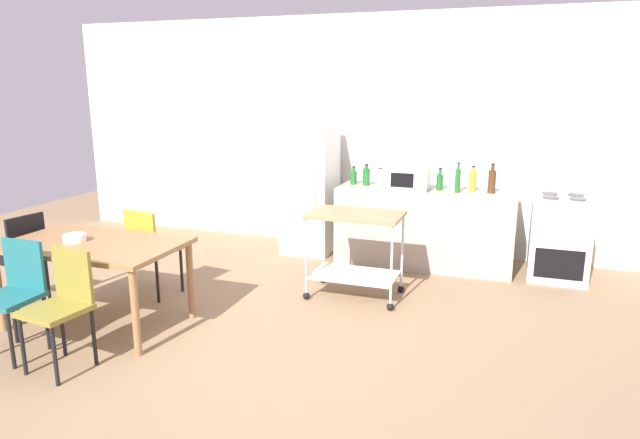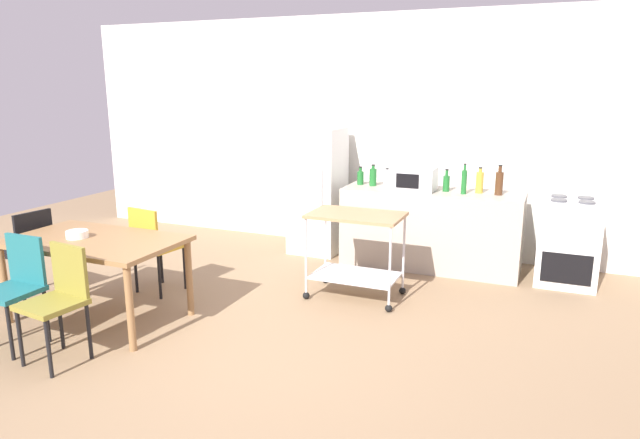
{
  "view_description": "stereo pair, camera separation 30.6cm",
  "coord_description": "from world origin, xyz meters",
  "px_view_note": "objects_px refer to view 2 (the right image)",
  "views": [
    {
      "loc": [
        1.87,
        -3.76,
        2.07
      ],
      "look_at": [
        0.11,
        1.2,
        0.8
      ],
      "focal_mm": 31.67,
      "sensor_mm": 36.0,
      "label": 1
    },
    {
      "loc": [
        2.15,
        -3.65,
        2.07
      ],
      "look_at": [
        0.11,
        1.2,
        0.8
      ],
      "focal_mm": 31.67,
      "sensor_mm": 36.0,
      "label": 2
    }
  ],
  "objects_px": {
    "bottle_hot_sauce": "(464,181)",
    "fruit_bowl": "(77,234)",
    "bottle_sparkling_water": "(373,177)",
    "bottle_vinegar": "(360,177)",
    "bottle_soy_sauce": "(480,182)",
    "bottle_sesame_oil": "(387,179)",
    "dining_table": "(95,247)",
    "microwave": "(415,179)",
    "refrigerator": "(318,191)",
    "bottle_soda": "(499,183)",
    "stove_oven": "(568,242)",
    "chair_teal": "(16,284)",
    "chair_mustard": "(154,243)",
    "bottle_olive_oil": "(446,183)",
    "kitchen_cart": "(356,241)",
    "chair_olive": "(59,296)",
    "chair_black": "(29,248)"
  },
  "relations": [
    {
      "from": "bottle_hot_sauce",
      "to": "fruit_bowl",
      "type": "height_order",
      "value": "bottle_hot_sauce"
    },
    {
      "from": "bottle_sparkling_water",
      "to": "bottle_vinegar",
      "type": "bearing_deg",
      "value": 175.05
    },
    {
      "from": "bottle_soy_sauce",
      "to": "bottle_sesame_oil",
      "type": "bearing_deg",
      "value": 179.89
    },
    {
      "from": "dining_table",
      "to": "microwave",
      "type": "height_order",
      "value": "microwave"
    },
    {
      "from": "refrigerator",
      "to": "bottle_sesame_oil",
      "type": "height_order",
      "value": "refrigerator"
    },
    {
      "from": "refrigerator",
      "to": "bottle_soda",
      "type": "relative_size",
      "value": 4.75
    },
    {
      "from": "bottle_soy_sauce",
      "to": "microwave",
      "type": "bearing_deg",
      "value": -170.41
    },
    {
      "from": "bottle_sesame_oil",
      "to": "bottle_hot_sauce",
      "type": "height_order",
      "value": "bottle_hot_sauce"
    },
    {
      "from": "stove_oven",
      "to": "bottle_sesame_oil",
      "type": "distance_m",
      "value": 2.07
    },
    {
      "from": "chair_teal",
      "to": "bottle_hot_sauce",
      "type": "xyz_separation_m",
      "value": [
        2.99,
        3.19,
        0.52
      ]
    },
    {
      "from": "chair_mustard",
      "to": "bottle_vinegar",
      "type": "height_order",
      "value": "bottle_vinegar"
    },
    {
      "from": "bottle_sesame_oil",
      "to": "bottle_soy_sauce",
      "type": "distance_m",
      "value": 1.05
    },
    {
      "from": "bottle_olive_oil",
      "to": "bottle_soda",
      "type": "height_order",
      "value": "bottle_soda"
    },
    {
      "from": "chair_mustard",
      "to": "dining_table",
      "type": "bearing_deg",
      "value": 96.34
    },
    {
      "from": "chair_teal",
      "to": "refrigerator",
      "type": "xyz_separation_m",
      "value": [
        1.18,
        3.37,
        0.26
      ]
    },
    {
      "from": "chair_teal",
      "to": "stove_oven",
      "type": "height_order",
      "value": "stove_oven"
    },
    {
      "from": "stove_oven",
      "to": "microwave",
      "type": "distance_m",
      "value": 1.74
    },
    {
      "from": "bottle_vinegar",
      "to": "bottle_soda",
      "type": "bearing_deg",
      "value": -1.08
    },
    {
      "from": "stove_oven",
      "to": "kitchen_cart",
      "type": "height_order",
      "value": "stove_oven"
    },
    {
      "from": "dining_table",
      "to": "bottle_hot_sauce",
      "type": "distance_m",
      "value": 3.78
    },
    {
      "from": "chair_olive",
      "to": "bottle_olive_oil",
      "type": "height_order",
      "value": "bottle_olive_oil"
    },
    {
      "from": "stove_oven",
      "to": "bottle_soy_sauce",
      "type": "xyz_separation_m",
      "value": [
        -0.95,
        0.03,
        0.57
      ]
    },
    {
      "from": "stove_oven",
      "to": "refrigerator",
      "type": "height_order",
      "value": "refrigerator"
    },
    {
      "from": "bottle_sesame_oil",
      "to": "bottle_olive_oil",
      "type": "xyz_separation_m",
      "value": [
        0.7,
        -0.04,
        0.01
      ]
    },
    {
      "from": "kitchen_cart",
      "to": "bottle_vinegar",
      "type": "xyz_separation_m",
      "value": [
        -0.39,
        1.27,
        0.41
      ]
    },
    {
      "from": "kitchen_cart",
      "to": "bottle_soda",
      "type": "xyz_separation_m",
      "value": [
        1.19,
        1.24,
        0.46
      ]
    },
    {
      "from": "kitchen_cart",
      "to": "chair_teal",
      "type": "bearing_deg",
      "value": -136.54
    },
    {
      "from": "chair_black",
      "to": "chair_teal",
      "type": "distance_m",
      "value": 1.08
    },
    {
      "from": "chair_teal",
      "to": "fruit_bowl",
      "type": "distance_m",
      "value": 0.66
    },
    {
      "from": "dining_table",
      "to": "bottle_vinegar",
      "type": "distance_m",
      "value": 3.1
    },
    {
      "from": "fruit_bowl",
      "to": "chair_olive",
      "type": "bearing_deg",
      "value": -55.32
    },
    {
      "from": "kitchen_cart",
      "to": "bottle_soy_sauce",
      "type": "relative_size",
      "value": 3.2
    },
    {
      "from": "chair_black",
      "to": "bottle_soy_sauce",
      "type": "relative_size",
      "value": 3.13
    },
    {
      "from": "bottle_sesame_oil",
      "to": "chair_black",
      "type": "bearing_deg",
      "value": -138.08
    },
    {
      "from": "bottle_olive_oil",
      "to": "bottle_soda",
      "type": "xyz_separation_m",
      "value": [
        0.56,
        0.0,
        0.04
      ]
    },
    {
      "from": "bottle_soda",
      "to": "dining_table",
      "type": "bearing_deg",
      "value": -139.73
    },
    {
      "from": "chair_black",
      "to": "bottle_vinegar",
      "type": "xyz_separation_m",
      "value": [
        2.52,
        2.54,
        0.47
      ]
    },
    {
      "from": "bottle_soda",
      "to": "microwave",
      "type": "bearing_deg",
      "value": -174.84
    },
    {
      "from": "chair_mustard",
      "to": "refrigerator",
      "type": "distance_m",
      "value": 2.22
    },
    {
      "from": "kitchen_cart",
      "to": "bottle_olive_oil",
      "type": "bearing_deg",
      "value": 63.11
    },
    {
      "from": "chair_olive",
      "to": "fruit_bowl",
      "type": "distance_m",
      "value": 0.86
    },
    {
      "from": "dining_table",
      "to": "chair_teal",
      "type": "distance_m",
      "value": 0.69
    },
    {
      "from": "bottle_vinegar",
      "to": "microwave",
      "type": "relative_size",
      "value": 0.47
    },
    {
      "from": "dining_table",
      "to": "bottle_soy_sauce",
      "type": "height_order",
      "value": "bottle_soy_sauce"
    },
    {
      "from": "fruit_bowl",
      "to": "bottle_hot_sauce",
      "type": "bearing_deg",
      "value": 41.43
    },
    {
      "from": "stove_oven",
      "to": "bottle_soy_sauce",
      "type": "height_order",
      "value": "bottle_soy_sauce"
    },
    {
      "from": "chair_black",
      "to": "bottle_soda",
      "type": "height_order",
      "value": "bottle_soda"
    },
    {
      "from": "kitchen_cart",
      "to": "bottle_olive_oil",
      "type": "relative_size",
      "value": 3.66
    },
    {
      "from": "chair_teal",
      "to": "bottle_soy_sauce",
      "type": "relative_size",
      "value": 3.13
    },
    {
      "from": "bottle_soy_sauce",
      "to": "bottle_soda",
      "type": "bearing_deg",
      "value": -9.76
    }
  ]
}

